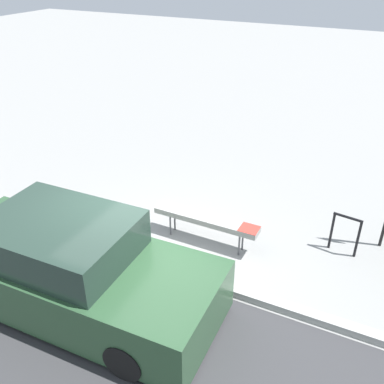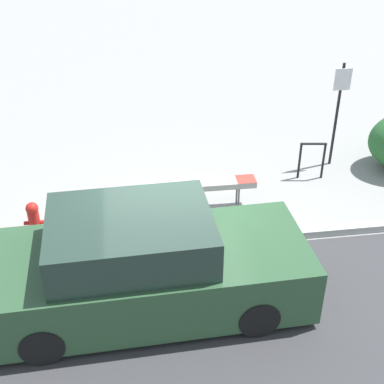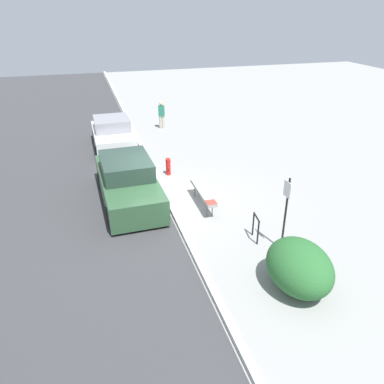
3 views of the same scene
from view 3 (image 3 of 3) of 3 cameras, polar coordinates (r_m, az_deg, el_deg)
The scene contains 11 objects.
ground_plane at distance 13.73m, azimuth -3.58°, elevation -1.64°, with size 60.00×60.00×0.00m, color gray.
road_strip at distance 13.74m, azimuth -25.05°, elevation -4.35°, with size 60.00×10.00×0.01m.
curb at distance 13.70m, azimuth -3.58°, elevation -1.41°, with size 60.00×0.20×0.13m.
bench at distance 13.28m, azimuth 1.73°, elevation -0.06°, with size 2.16×0.37×0.60m.
bike_rack at distance 11.56m, azimuth 9.70°, elevation -5.06°, with size 0.55×0.13×0.83m.
sign_post at distance 10.86m, azimuth 14.11°, elevation -2.36°, with size 0.36×0.08×2.30m.
fire_hydrant at distance 15.85m, azimuth -3.65°, elevation 4.03°, with size 0.36×0.22×0.77m.
shrub_hedge at distance 9.89m, azimuth 16.02°, elevation -10.92°, with size 1.99×1.54×1.30m.
pedestrian at distance 22.04m, azimuth -4.67°, elevation 11.73°, with size 0.28×0.39×1.54m.
parked_car_near at distance 13.83m, azimuth -9.75°, elevation 1.50°, with size 4.81×2.04×1.59m.
parked_car_far at distance 19.20m, azimuth -11.95°, elevation 8.49°, with size 3.86×1.93×1.51m.
Camera 3 is at (11.80, -2.55, 6.54)m, focal length 35.00 mm.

